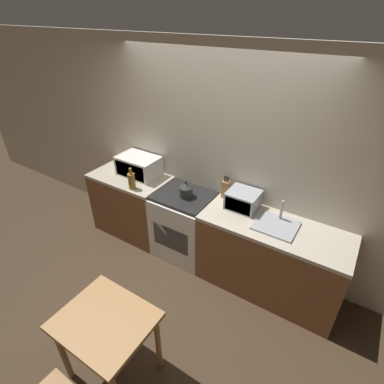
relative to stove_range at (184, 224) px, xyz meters
The scene contains 12 objects.
ground_plane 0.89m from the stove_range, 70.99° to the right, with size 16.00×16.00×0.00m, color #3D2D1E.
wall_back 0.95m from the stove_range, 53.89° to the left, with size 10.00×0.06×2.60m.
counter_left_run 0.89m from the stove_range, behind, with size 1.06×0.62×0.90m.
counter_right_run 1.13m from the stove_range, ahead, with size 1.56×0.62×0.90m.
stove_range is the anchor object (origin of this frame).
kettle 0.55m from the stove_range, 20.16° to the right, with size 0.16×0.16×0.21m.
microwave 0.99m from the stove_range, behind, with size 0.54×0.37×0.26m.
bottle 0.87m from the stove_range, 160.91° to the right, with size 0.09×0.09×0.28m.
knife_block 0.75m from the stove_range, 26.39° to the left, with size 0.08×0.07×0.28m.
toaster_oven 0.91m from the stove_range, 10.74° to the left, with size 0.34×0.31×0.20m.
sink_basin 1.23m from the stove_range, ahead, with size 0.43×0.37×0.24m.
dining_table 1.70m from the stove_range, 78.08° to the right, with size 0.74×0.63×0.74m.
Camera 1 is at (1.47, -1.80, 2.83)m, focal length 28.00 mm.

